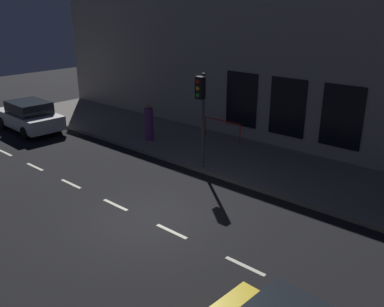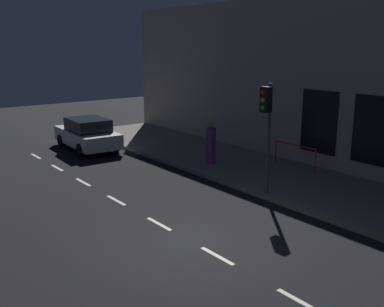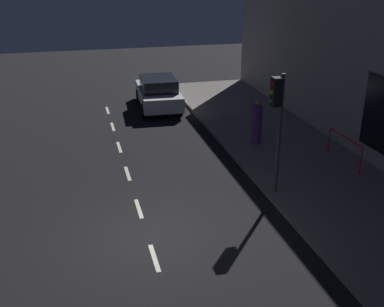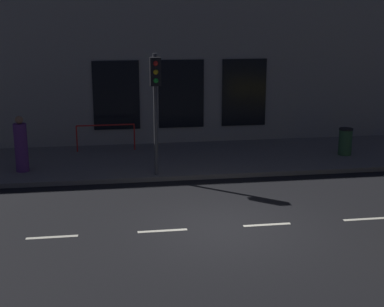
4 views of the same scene
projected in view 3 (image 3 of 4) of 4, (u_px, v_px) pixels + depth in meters
ground_plane at (148, 237)px, 12.51m from camera, size 60.00×60.00×0.00m
sidewalk at (354, 206)px, 13.94m from camera, size 4.50×32.00×0.15m
lane_centre_line at (154, 258)px, 11.61m from camera, size 0.12×27.20×0.01m
traffic_light at (277, 109)px, 13.61m from camera, size 0.46×0.32×3.75m
parked_car_0 at (158, 93)px, 23.36m from camera, size 2.16×4.39×1.58m
pedestrian_0 at (257, 123)px, 18.34m from camera, size 0.51×0.51×1.79m
red_railing at (345, 144)px, 16.54m from camera, size 0.05×2.12×0.97m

